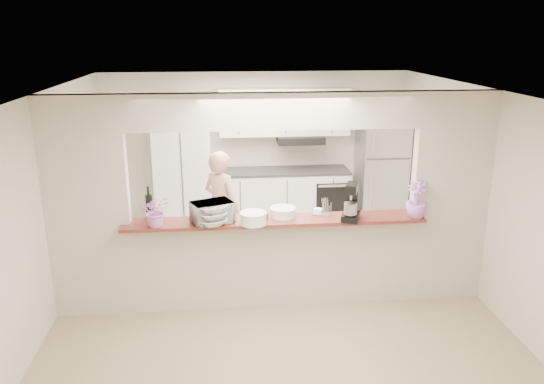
{
  "coord_description": "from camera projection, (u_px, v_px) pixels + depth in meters",
  "views": [
    {
      "loc": [
        -0.57,
        -5.65,
        3.13
      ],
      "look_at": [
        0.0,
        0.3,
        1.3
      ],
      "focal_mm": 35.0,
      "sensor_mm": 36.0,
      "label": 1
    }
  ],
  "objects": [
    {
      "name": "bar_counter",
      "position": [
        274.0,
        259.0,
        6.17
      ],
      "size": [
        3.4,
        0.38,
        1.09
      ],
      "color": "beige",
      "rests_on": "floor"
    },
    {
      "name": "toaster_oven",
      "position": [
        212.0,
        212.0,
        5.83
      ],
      "size": [
        0.51,
        0.44,
        0.24
      ],
      "primitive_type": "imported",
      "rotation": [
        0.0,
        0.0,
        0.4
      ],
      "color": "#A4A5A9",
      "rests_on": "bar_counter"
    },
    {
      "name": "flower_right",
      "position": [
        417.0,
        199.0,
        5.97
      ],
      "size": [
        0.28,
        0.28,
        0.43
      ],
      "primitive_type": "imported",
      "rotation": [
        0.0,
        0.0,
        -0.21
      ],
      "color": "#B971D2",
      "rests_on": "bar_counter"
    },
    {
      "name": "utensil_caddy",
      "position": [
        322.0,
        208.0,
        6.1
      ],
      "size": [
        0.25,
        0.2,
        0.2
      ],
      "color": "silver",
      "rests_on": "bar_counter"
    },
    {
      "name": "plate_stack_a",
      "position": [
        253.0,
        218.0,
        5.8
      ],
      "size": [
        0.3,
        0.3,
        0.13
      ],
      "color": "white",
      "rests_on": "bar_counter"
    },
    {
      "name": "stand_mixer",
      "position": [
        352.0,
        203.0,
        5.92
      ],
      "size": [
        0.27,
        0.33,
        0.42
      ],
      "color": "black",
      "rests_on": "bar_counter"
    },
    {
      "name": "wine_bottle_a",
      "position": [
        149.0,
        209.0,
        5.92
      ],
      "size": [
        0.06,
        0.06,
        0.31
      ],
      "color": "black",
      "rests_on": "bar_counter"
    },
    {
      "name": "wine_bottle_b",
      "position": [
        149.0,
        207.0,
        5.92
      ],
      "size": [
        0.08,
        0.08,
        0.39
      ],
      "color": "black",
      "rests_on": "bar_counter"
    },
    {
      "name": "person",
      "position": [
        222.0,
        208.0,
        7.25
      ],
      "size": [
        0.69,
        0.68,
        1.59
      ],
      "primitive_type": "imported",
      "rotation": [
        0.0,
        0.0,
        2.39
      ],
      "color": "tan",
      "rests_on": "floor"
    },
    {
      "name": "flower_left",
      "position": [
        156.0,
        211.0,
        5.71
      ],
      "size": [
        0.37,
        0.34,
        0.35
      ],
      "primitive_type": "imported",
      "rotation": [
        0.0,
        0.0,
        0.25
      ],
      "color": "pink",
      "rests_on": "bar_counter"
    },
    {
      "name": "floor",
      "position": [
        274.0,
        303.0,
        6.34
      ],
      "size": [
        6.0,
        6.0,
        0.0
      ],
      "primitive_type": "plane",
      "color": "tan",
      "rests_on": "ground"
    },
    {
      "name": "partition",
      "position": [
        274.0,
        184.0,
        5.91
      ],
      "size": [
        5.0,
        0.15,
        2.5
      ],
      "color": "beige",
      "rests_on": "floor"
    },
    {
      "name": "plate_stack_b",
      "position": [
        283.0,
        212.0,
        6.05
      ],
      "size": [
        0.3,
        0.3,
        0.1
      ],
      "color": "white",
      "rests_on": "bar_counter"
    },
    {
      "name": "tile_overlay",
      "position": [
        264.0,
        251.0,
        7.82
      ],
      "size": [
        5.0,
        2.9,
        0.01
      ],
      "primitive_type": "cube",
      "color": "beige",
      "rests_on": "floor"
    },
    {
      "name": "serving_bowls",
      "position": [
        212.0,
        215.0,
        5.76
      ],
      "size": [
        0.39,
        0.39,
        0.23
      ],
      "primitive_type": "imported",
      "rotation": [
        0.0,
        0.0,
        0.31
      ],
      "color": "white",
      "rests_on": "bar_counter"
    },
    {
      "name": "tan_bowl",
      "position": [
        278.0,
        212.0,
        6.09
      ],
      "size": [
        0.15,
        0.15,
        0.07
      ],
      "primitive_type": "cylinder",
      "color": "beige",
      "rests_on": "bar_counter"
    },
    {
      "name": "kitchen_cabinets",
      "position": [
        246.0,
        168.0,
        8.63
      ],
      "size": [
        3.15,
        0.62,
        2.25
      ],
      "color": "silver",
      "rests_on": "floor"
    },
    {
      "name": "refrigerator",
      "position": [
        381.0,
        174.0,
        8.8
      ],
      "size": [
        0.75,
        0.7,
        1.7
      ],
      "primitive_type": "cube",
      "color": "#A7A7AC",
      "rests_on": "floor"
    },
    {
      "name": "red_bowl",
      "position": [
        261.0,
        216.0,
        5.97
      ],
      "size": [
        0.15,
        0.15,
        0.07
      ],
      "primitive_type": "cylinder",
      "color": "maroon",
      "rests_on": "bar_counter"
    }
  ]
}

